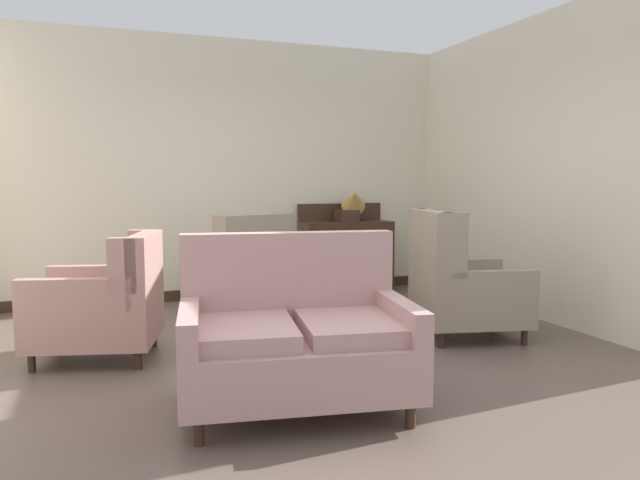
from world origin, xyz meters
TOP-DOWN VIEW (x-y plane):
  - ground at (0.00, 0.00)m, footprint 7.77×7.77m
  - wall_back at (0.00, 2.78)m, footprint 5.47×0.08m
  - wall_right at (2.65, 0.83)m, footprint 0.08×3.89m
  - baseboard_back at (0.00, 2.72)m, footprint 5.31×0.03m
  - coffee_table at (0.18, 0.54)m, footprint 0.99×0.99m
  - porcelain_vase at (0.17, 0.48)m, footprint 0.15×0.15m
  - settee at (-0.36, -0.80)m, footprint 1.49×1.10m
  - armchair_back_corner at (-0.04, 1.84)m, footprint 1.02×1.00m
  - armchair_beside_settee at (1.49, 0.27)m, footprint 1.05×1.00m
  - armchair_near_sideboard at (-1.42, 0.67)m, footprint 1.08×0.97m
  - side_table at (0.90, 1.20)m, footprint 0.56×0.56m
  - sideboard at (1.36, 2.48)m, footprint 1.09×0.43m
  - gramophone at (1.40, 2.40)m, footprint 0.39×0.45m

SIDE VIEW (x-z plane):
  - ground at x=0.00m, z-range 0.00..0.00m
  - baseboard_back at x=0.00m, z-range 0.00..0.12m
  - armchair_near_sideboard at x=-1.42m, z-range -0.07..0.90m
  - settee at x=-0.36m, z-range -0.10..0.94m
  - coffee_table at x=0.18m, z-range 0.18..0.70m
  - armchair_back_corner at x=-0.04m, z-range -0.07..0.96m
  - side_table at x=0.90m, z-range 0.08..0.82m
  - armchair_beside_settee at x=1.49m, z-range -0.10..1.01m
  - sideboard at x=1.36m, z-range -0.04..1.04m
  - porcelain_vase at x=0.17m, z-range 0.49..0.84m
  - gramophone at x=1.40m, z-range 0.86..1.32m
  - wall_back at x=0.00m, z-range 0.00..2.98m
  - wall_right at x=2.65m, z-range 0.00..2.98m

